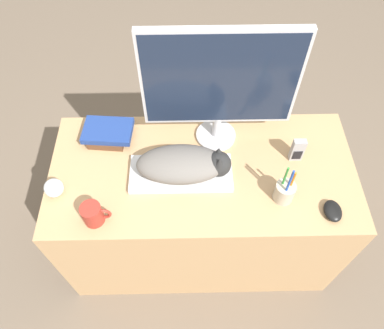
# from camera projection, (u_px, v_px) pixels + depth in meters

# --- Properties ---
(ground_plane) EXTENTS (12.00, 12.00, 0.00)m
(ground_plane) POSITION_uv_depth(u_px,v_px,m) (202.00, 293.00, 1.98)
(ground_plane) COLOR #6B5B4C
(desk) EXTENTS (1.29, 0.61, 0.71)m
(desk) POSITION_uv_depth(u_px,v_px,m) (201.00, 210.00, 1.86)
(desk) COLOR tan
(desk) RESTS_ON ground_plane
(keyboard) EXTENTS (0.42, 0.18, 0.02)m
(keyboard) POSITION_uv_depth(u_px,v_px,m) (181.00, 173.00, 1.55)
(keyboard) COLOR silver
(keyboard) RESTS_ON desk
(cat) EXTENTS (0.38, 0.18, 0.12)m
(cat) POSITION_uv_depth(u_px,v_px,m) (186.00, 164.00, 1.49)
(cat) COLOR #66605B
(cat) RESTS_ON keyboard
(monitor) EXTENTS (0.60, 0.18, 0.56)m
(monitor) POSITION_uv_depth(u_px,v_px,m) (220.00, 83.00, 1.41)
(monitor) COLOR #B7B7BC
(monitor) RESTS_ON desk
(computer_mouse) EXTENTS (0.07, 0.10, 0.03)m
(computer_mouse) POSITION_uv_depth(u_px,v_px,m) (333.00, 211.00, 1.44)
(computer_mouse) COLOR black
(computer_mouse) RESTS_ON desk
(coffee_mug) EXTENTS (0.11, 0.08, 0.09)m
(coffee_mug) POSITION_uv_depth(u_px,v_px,m) (93.00, 214.00, 1.40)
(coffee_mug) COLOR #9E2D23
(coffee_mug) RESTS_ON desk
(pen_cup) EXTENTS (0.08, 0.08, 0.22)m
(pen_cup) POSITION_uv_depth(u_px,v_px,m) (285.00, 191.00, 1.46)
(pen_cup) COLOR #B2A893
(pen_cup) RESTS_ON desk
(baseball) EXTENTS (0.08, 0.08, 0.08)m
(baseball) POSITION_uv_depth(u_px,v_px,m) (54.00, 188.00, 1.48)
(baseball) COLOR silver
(baseball) RESTS_ON desk
(phone) EXTENTS (0.05, 0.03, 0.12)m
(phone) POSITION_uv_depth(u_px,v_px,m) (297.00, 150.00, 1.56)
(phone) COLOR #99999E
(phone) RESTS_ON desk
(book_stack) EXTENTS (0.22, 0.18, 0.06)m
(book_stack) POSITION_uv_depth(u_px,v_px,m) (108.00, 132.00, 1.65)
(book_stack) COLOR brown
(book_stack) RESTS_ON desk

